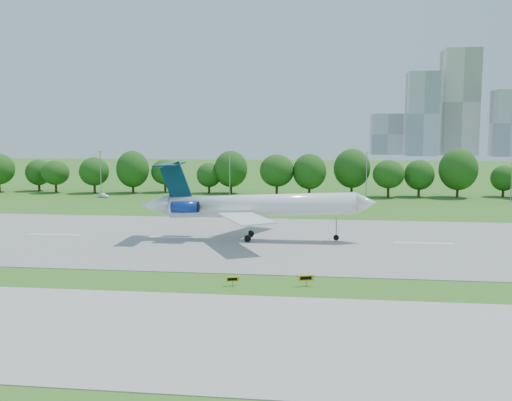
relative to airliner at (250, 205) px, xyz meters
The scene contains 11 objects.
ground 26.53m from the airliner, 74.39° to the right, with size 600.00×600.00×0.00m, color #28681B.
runway 8.95m from the airliner, ahead, with size 400.00×45.00×0.08m, color gray.
taxiway 43.88m from the airliner, 80.78° to the right, with size 400.00×23.00×0.08m, color #ADADA8.
tree_line 67.40m from the airliner, 84.06° to the left, with size 288.40×8.40×10.40m.
light_poles 57.22m from the airliner, 85.51° to the left, with size 175.90×0.25×12.19m.
skyline 381.83m from the airliner, 73.67° to the left, with size 127.00×52.00×80.00m.
airliner is the anchor object (origin of this frame).
taxi_sign_left 28.93m from the airliner, 69.57° to the right, with size 1.74×0.72×1.24m.
taxi_sign_centre 28.10m from the airliner, 86.21° to the right, with size 1.43×0.48×1.01m.
service_vehicle_a 72.17m from the airliner, 130.46° to the left, with size 1.16×3.32×1.09m, color silver.
service_vehicle_b 54.74m from the airliner, 112.85° to the left, with size 1.35×3.36×1.14m, color silver.
Camera 1 is at (5.09, -63.76, 16.91)m, focal length 40.00 mm.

